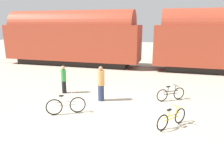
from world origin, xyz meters
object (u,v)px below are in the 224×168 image
at_px(bicycle_silver, 66,105).
at_px(bicycle_yellow, 172,118).
at_px(person_in_tan, 101,84).
at_px(person_in_green, 64,79).
at_px(bicycle_black, 171,94).
at_px(freight_train, 147,38).

bearing_deg(bicycle_silver, bicycle_yellow, -0.58).
distance_m(bicycle_silver, person_in_tan, 2.37).
relative_size(bicycle_silver, person_in_green, 0.95).
xyz_separation_m(bicycle_yellow, person_in_tan, (-3.65, 2.15, 0.57)).
bearing_deg(bicycle_black, bicycle_silver, -145.03).
bearing_deg(bicycle_yellow, person_in_tan, 149.55).
relative_size(freight_train, bicycle_black, 19.74).
bearing_deg(bicycle_black, person_in_tan, -163.56).
xyz_separation_m(bicycle_black, person_in_tan, (-3.55, -1.05, 0.57)).
relative_size(freight_train, bicycle_silver, 18.15).
relative_size(bicycle_yellow, person_in_tan, 0.76).
height_order(bicycle_silver, bicycle_black, bicycle_silver).
distance_m(freight_train, bicycle_yellow, 11.81).
bearing_deg(bicycle_black, person_in_green, -176.30).
bearing_deg(person_in_tan, bicycle_silver, 166.22).
height_order(freight_train, bicycle_silver, freight_train).
distance_m(freight_train, person_in_green, 9.48).
relative_size(bicycle_black, person_in_tan, 0.77).
distance_m(bicycle_silver, bicycle_yellow, 4.61).
bearing_deg(bicycle_silver, person_in_green, 119.44).
relative_size(bicycle_silver, bicycle_black, 1.09).
bearing_deg(bicycle_yellow, freight_train, 102.16).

